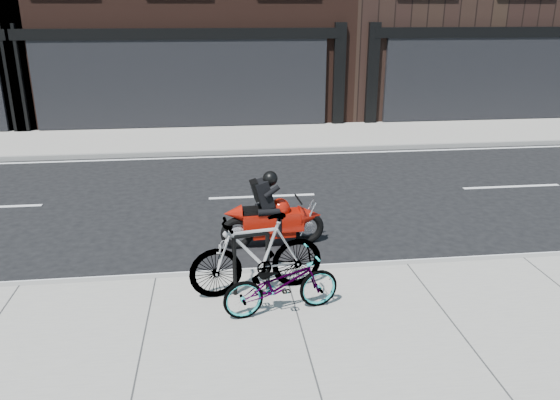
{
  "coord_description": "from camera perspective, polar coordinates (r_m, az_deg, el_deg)",
  "views": [
    {
      "loc": [
        -1.01,
        -9.67,
        4.03
      ],
      "look_at": [
        0.07,
        -0.82,
        0.9
      ],
      "focal_mm": 35.0,
      "sensor_mm": 36.0,
      "label": 1
    }
  ],
  "objects": [
    {
      "name": "ground",
      "position": [
        10.52,
        -0.9,
        -3.17
      ],
      "size": [
        120.0,
        120.0,
        0.0
      ],
      "primitive_type": "plane",
      "color": "black",
      "rests_on": "ground"
    },
    {
      "name": "sidewalk_far",
      "position": [
        17.89,
        -3.56,
        6.51
      ],
      "size": [
        60.0,
        3.5,
        0.13
      ],
      "primitive_type": "cube",
      "color": "gray",
      "rests_on": "ground"
    },
    {
      "name": "bike_rack",
      "position": [
        7.84,
        -3.03,
        -6.04
      ],
      "size": [
        0.54,
        0.16,
        0.93
      ],
      "rotation": [
        0.0,
        0.0,
        0.21
      ],
      "color": "black",
      "rests_on": "sidewalk_near"
    },
    {
      "name": "bicycle_front",
      "position": [
        7.39,
        0.14,
        -8.73
      ],
      "size": [
        1.68,
        0.85,
        0.84
      ],
      "primitive_type": "imported",
      "rotation": [
        0.0,
        0.0,
        1.76
      ],
      "color": "gray",
      "rests_on": "sidewalk_near"
    },
    {
      "name": "bicycle_rear",
      "position": [
        7.82,
        -2.43,
        -5.71
      ],
      "size": [
        2.02,
        0.87,
        1.18
      ],
      "primitive_type": "imported",
      "rotation": [
        0.0,
        0.0,
        4.88
      ],
      "color": "gray",
      "rests_on": "sidewalk_near"
    },
    {
      "name": "motorcycle",
      "position": [
        9.67,
        -0.28,
        -1.63
      ],
      "size": [
        1.88,
        0.47,
        1.4
      ],
      "rotation": [
        0.0,
        0.0,
        0.07
      ],
      "color": "black",
      "rests_on": "ground"
    }
  ]
}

